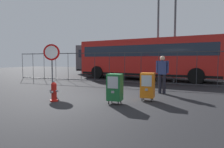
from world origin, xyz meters
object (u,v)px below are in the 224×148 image
at_px(fire_hydrant, 54,92).
at_px(street_light_near_left, 175,9).
at_px(bus_far, 128,58).
at_px(street_light_near_right, 158,23).
at_px(newspaper_box_primary, 115,87).
at_px(newspaper_box_secondary, 148,85).
at_px(stop_sign, 52,58).
at_px(bus_near, 147,57).
at_px(pedestrian, 162,72).

xyz_separation_m(fire_hydrant, street_light_near_left, (3.56, 8.14, 4.52)).
relative_size(bus_far, street_light_near_right, 1.52).
distance_m(newspaper_box_primary, street_light_near_right, 8.75).
distance_m(newspaper_box_secondary, stop_sign, 4.78).
bearing_deg(street_light_near_left, bus_near, 151.47).
height_order(bus_near, street_light_near_right, street_light_near_right).
xyz_separation_m(stop_sign, pedestrian, (4.93, 1.27, -0.65)).
bearing_deg(bus_near, street_light_near_right, -33.93).
relative_size(pedestrian, street_light_near_right, 0.24).
bearing_deg(fire_hydrant, newspaper_box_secondary, 23.19).
height_order(street_light_near_left, street_light_near_right, street_light_near_left).
bearing_deg(street_light_near_right, newspaper_box_primary, -91.68).
xyz_separation_m(newspaper_box_primary, stop_sign, (-3.71, 1.46, 1.03)).
distance_m(newspaper_box_secondary, bus_far, 13.55).
height_order(newspaper_box_primary, pedestrian, pedestrian).
bearing_deg(pedestrian, bus_far, 114.07).
bearing_deg(newspaper_box_secondary, bus_near, 101.69).
distance_m(pedestrian, street_light_near_left, 6.36).
height_order(newspaper_box_secondary, street_light_near_right, street_light_near_right).
bearing_deg(street_light_near_left, newspaper_box_secondary, -93.77).
height_order(newspaper_box_primary, newspaper_box_secondary, same).
relative_size(bus_far, street_light_near_left, 1.25).
xyz_separation_m(pedestrian, street_light_near_right, (-0.99, 5.28, 3.14)).
bearing_deg(pedestrian, fire_hydrant, -137.33).
bearing_deg(street_light_near_right, bus_far, 124.63).
bearing_deg(newspaper_box_secondary, pedestrian, 80.78).
bearing_deg(fire_hydrant, pedestrian, 42.67).
bearing_deg(stop_sign, fire_hydrant, -50.80).
distance_m(newspaper_box_primary, bus_far, 14.16).
distance_m(bus_near, street_light_near_left, 3.96).
relative_size(stop_sign, pedestrian, 1.34).
distance_m(bus_far, street_light_near_right, 7.23).
xyz_separation_m(stop_sign, street_light_near_left, (5.09, 6.28, 3.27)).
relative_size(newspaper_box_secondary, street_light_near_right, 0.14).
distance_m(stop_sign, bus_near, 8.00).
height_order(stop_sign, bus_far, bus_far).
xyz_separation_m(newspaper_box_primary, newspaper_box_secondary, (0.93, 0.92, 0.00)).
bearing_deg(bus_far, bus_near, -65.46).
height_order(stop_sign, pedestrian, stop_sign).
xyz_separation_m(stop_sign, bus_near, (2.99, 7.41, 0.11)).
relative_size(pedestrian, bus_near, 0.16).
distance_m(bus_far, street_light_near_left, 8.37).
relative_size(newspaper_box_secondary, pedestrian, 0.61).
bearing_deg(bus_near, bus_far, 129.84).
xyz_separation_m(newspaper_box_secondary, pedestrian, (0.29, 1.81, 0.38)).
xyz_separation_m(bus_near, bus_far, (-2.93, 4.76, 0.00)).
relative_size(fire_hydrant, newspaper_box_primary, 0.73).
height_order(pedestrian, bus_near, bus_near).
relative_size(street_light_near_left, street_light_near_right, 1.22).
xyz_separation_m(fire_hydrant, bus_far, (-1.46, 14.04, 1.36)).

